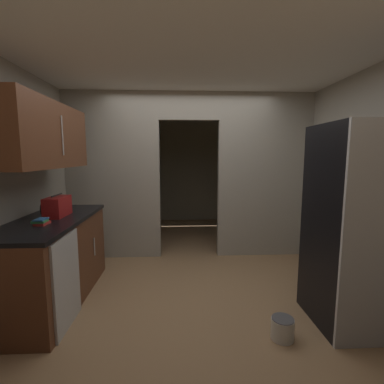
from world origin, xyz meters
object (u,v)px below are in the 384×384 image
(refrigerator, at_px, (357,227))
(paint_can, at_px, (282,328))
(boombox, at_px, (57,206))
(dishwasher, at_px, (67,282))
(book_stack, at_px, (41,222))

(refrigerator, distance_m, paint_can, 1.15)
(refrigerator, distance_m, boombox, 3.08)
(boombox, relative_size, paint_can, 1.86)
(refrigerator, height_order, boombox, refrigerator)
(dishwasher, xyz_separation_m, paint_can, (1.94, -0.28, -0.34))
(dishwasher, height_order, book_stack, book_stack)
(dishwasher, xyz_separation_m, book_stack, (-0.30, 0.21, 0.52))
(boombox, bearing_deg, paint_can, -21.35)
(dishwasher, bearing_deg, book_stack, 144.97)
(refrigerator, xyz_separation_m, book_stack, (-3.00, 0.27, 0.02))
(dishwasher, distance_m, paint_can, 1.99)
(refrigerator, bearing_deg, boombox, 167.62)
(dishwasher, distance_m, boombox, 0.90)
(refrigerator, distance_m, book_stack, 3.01)
(dishwasher, relative_size, boombox, 2.36)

